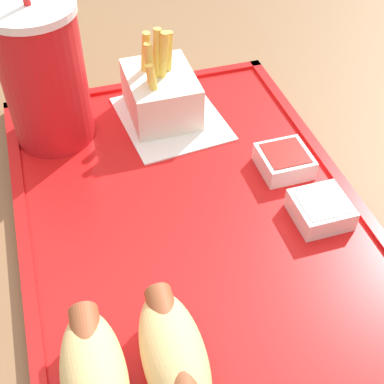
{
  "coord_description": "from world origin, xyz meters",
  "views": [
    {
      "loc": [
        -0.38,
        0.1,
        1.14
      ],
      "look_at": [
        -0.04,
        -0.0,
        0.79
      ],
      "focal_mm": 50.0,
      "sensor_mm": 36.0,
      "label": 1
    }
  ],
  "objects": [
    {
      "name": "dining_table",
      "position": [
        0.0,
        0.0,
        0.37
      ],
      "size": [
        1.37,
        1.15,
        0.75
      ],
      "color": "brown",
      "rests_on": "ground_plane"
    },
    {
      "name": "food_tray",
      "position": [
        -0.04,
        -0.0,
        0.75
      ],
      "size": [
        0.48,
        0.33,
        0.01
      ],
      "color": "red",
      "rests_on": "dining_table"
    },
    {
      "name": "paper_napkin",
      "position": [
        0.11,
        -0.02,
        0.76
      ],
      "size": [
        0.14,
        0.12,
        0.0
      ],
      "color": "white",
      "rests_on": "food_tray"
    },
    {
      "name": "soda_cup",
      "position": [
        0.12,
        0.11,
        0.83
      ],
      "size": [
        0.09,
        0.09,
        0.19
      ],
      "color": "red",
      "rests_on": "food_tray"
    },
    {
      "name": "hot_dog_far",
      "position": [
        -0.19,
        0.12,
        0.78
      ],
      "size": [
        0.11,
        0.05,
        0.05
      ],
      "color": "#DBB270",
      "rests_on": "food_tray"
    },
    {
      "name": "hot_dog_near",
      "position": [
        -0.19,
        0.06,
        0.78
      ],
      "size": [
        0.11,
        0.05,
        0.05
      ],
      "color": "#DBB270",
      "rests_on": "food_tray"
    },
    {
      "name": "fries_carton",
      "position": [
        0.12,
        -0.01,
        0.79
      ],
      "size": [
        0.09,
        0.08,
        0.11
      ],
      "color": "silver",
      "rests_on": "food_tray"
    },
    {
      "name": "sauce_cup_mayo",
      "position": [
        -0.08,
        -0.12,
        0.77
      ],
      "size": [
        0.05,
        0.05,
        0.02
      ],
      "color": "silver",
      "rests_on": "food_tray"
    },
    {
      "name": "sauce_cup_ketchup",
      "position": [
        -0.01,
        -0.11,
        0.77
      ],
      "size": [
        0.05,
        0.05,
        0.02
      ],
      "color": "silver",
      "rests_on": "food_tray"
    }
  ]
}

